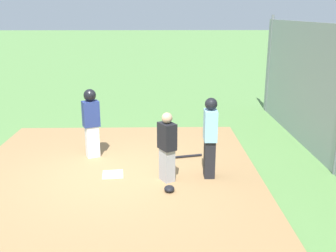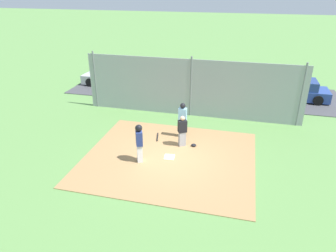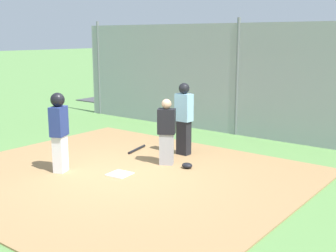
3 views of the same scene
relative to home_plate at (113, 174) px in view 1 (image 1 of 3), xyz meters
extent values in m
plane|color=#5B8947|center=(0.00, 0.00, -0.04)|extent=(140.00, 140.00, 0.00)
cube|color=#9E774C|center=(0.00, 0.00, -0.03)|extent=(7.20, 6.40, 0.03)
cube|color=white|center=(0.00, 0.00, 0.00)|extent=(0.48, 0.48, 0.02)
cube|color=#9E9EA3|center=(-0.31, -1.18, 0.34)|extent=(0.37, 0.34, 0.70)
cube|color=black|center=(-0.31, -1.18, 0.97)|extent=(0.46, 0.41, 0.55)
sphere|color=tan|center=(-0.31, -1.18, 1.35)|extent=(0.22, 0.22, 0.22)
cube|color=black|center=(-0.13, -2.08, 0.40)|extent=(0.30, 0.22, 0.82)
cube|color=#8CC1E0|center=(-0.13, -2.08, 1.14)|extent=(0.38, 0.26, 0.65)
sphere|color=black|center=(-0.13, -2.08, 1.59)|extent=(0.26, 0.26, 0.26)
cube|color=silver|center=(1.13, 0.61, 0.38)|extent=(0.32, 0.36, 0.78)
cube|color=navy|center=(1.13, 0.61, 1.07)|extent=(0.39, 0.45, 0.62)
sphere|color=tan|center=(1.13, 0.61, 1.50)|extent=(0.24, 0.24, 0.24)
sphere|color=black|center=(1.13, 0.61, 1.52)|extent=(0.29, 0.29, 0.29)
cylinder|color=black|center=(1.01, -1.66, 0.02)|extent=(0.24, 0.80, 0.06)
ellipsoid|color=black|center=(-0.85, -1.21, 0.05)|extent=(0.24, 0.20, 0.12)
cylinder|color=slate|center=(5.70, -4.88, 1.64)|extent=(0.10, 0.10, 3.35)
cylinder|color=black|center=(7.93, -8.27, 0.30)|extent=(0.61, 0.20, 0.60)
camera|label=1|loc=(-7.83, -1.04, 3.40)|focal=41.46mm
camera|label=2|loc=(-2.77, 11.28, 6.87)|focal=33.29mm
camera|label=3|loc=(-6.04, 6.18, 2.81)|focal=46.42mm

